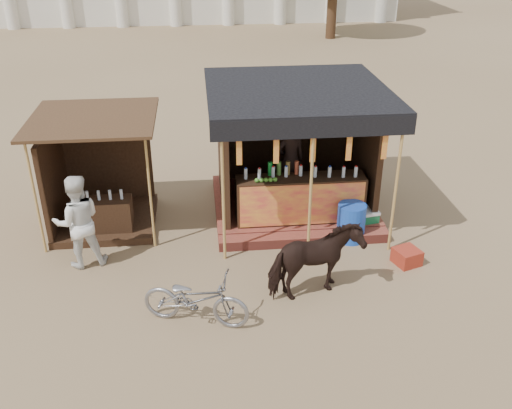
{
  "coord_description": "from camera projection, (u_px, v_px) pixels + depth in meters",
  "views": [
    {
      "loc": [
        -0.96,
        -7.63,
        5.9
      ],
      "look_at": [
        0.0,
        1.6,
        1.1
      ],
      "focal_mm": 40.0,
      "sensor_mm": 36.0,
      "label": 1
    }
  ],
  "objects": [
    {
      "name": "motorbike",
      "position": [
        196.0,
        299.0,
        8.98
      ],
      "size": [
        1.84,
        1.11,
        0.91
      ],
      "primitive_type": "imported",
      "rotation": [
        0.0,
        0.0,
        1.26
      ],
      "color": "gray",
      "rests_on": "ground"
    },
    {
      "name": "secondary_stall",
      "position": [
        95.0,
        186.0,
        11.72
      ],
      "size": [
        2.4,
        2.4,
        2.38
      ],
      "color": "#352113",
      "rests_on": "ground"
    },
    {
      "name": "bystander",
      "position": [
        78.0,
        222.0,
        10.29
      ],
      "size": [
        1.01,
        0.87,
        1.8
      ],
      "primitive_type": "imported",
      "rotation": [
        0.0,
        0.0,
        3.39
      ],
      "color": "silver",
      "rests_on": "ground"
    },
    {
      "name": "cow",
      "position": [
        315.0,
        262.0,
        9.53
      ],
      "size": [
        1.73,
        1.18,
        1.33
      ],
      "primitive_type": "imported",
      "rotation": [
        0.0,
        0.0,
        1.89
      ],
      "color": "black",
      "rests_on": "ground"
    },
    {
      "name": "main_stall",
      "position": [
        294.0,
        168.0,
        12.13
      ],
      "size": [
        3.6,
        3.61,
        2.78
      ],
      "color": "brown",
      "rests_on": "ground"
    },
    {
      "name": "ground",
      "position": [
        266.0,
        306.0,
        9.54
      ],
      "size": [
        120.0,
        120.0,
        0.0
      ],
      "primitive_type": "plane",
      "color": "#846B4C",
      "rests_on": "ground"
    },
    {
      "name": "blue_barrel",
      "position": [
        351.0,
        222.0,
        11.31
      ],
      "size": [
        0.66,
        0.66,
        0.78
      ],
      "primitive_type": "cylinder",
      "rotation": [
        0.0,
        0.0,
        -0.21
      ],
      "color": "#1847B8",
      "rests_on": "ground"
    },
    {
      "name": "cooler",
      "position": [
        361.0,
        220.0,
        11.73
      ],
      "size": [
        0.71,
        0.54,
        0.46
      ],
      "color": "#176B3B",
      "rests_on": "ground"
    },
    {
      "name": "red_crate",
      "position": [
        407.0,
        257.0,
        10.64
      ],
      "size": [
        0.55,
        0.55,
        0.3
      ],
      "primitive_type": "cube",
      "rotation": [
        0.0,
        0.0,
        0.33
      ],
      "color": "maroon",
      "rests_on": "ground"
    }
  ]
}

